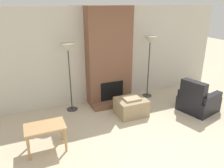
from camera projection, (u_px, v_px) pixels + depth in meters
ground_plane at (168, 161)px, 3.93m from camera, size 24.00×24.00×0.00m
wall_back at (106, 55)px, 6.06m from camera, size 7.31×0.06×2.60m
fireplace at (109, 58)px, 5.86m from camera, size 1.21×0.72×2.60m
ottoman at (131, 107)px, 5.47m from camera, size 0.73×0.62×0.47m
armchair at (197, 101)px, 5.63m from camera, size 1.01×0.99×0.88m
side_table at (45, 129)px, 4.07m from camera, size 0.74×0.47×0.52m
floor_lamp_left at (68, 53)px, 5.25m from camera, size 0.35×0.35×1.76m
floor_lamp_right at (150, 45)px, 6.09m from camera, size 0.35×0.35×1.80m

